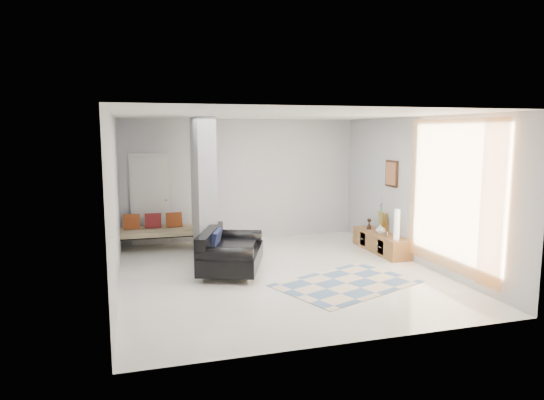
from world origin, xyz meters
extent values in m
plane|color=beige|center=(0.00, 0.00, 0.00)|extent=(6.00, 6.00, 0.00)
plane|color=white|center=(0.00, 0.00, 2.80)|extent=(6.00, 6.00, 0.00)
plane|color=#B3B5B8|center=(0.00, 3.00, 1.40)|extent=(6.00, 0.00, 6.00)
plane|color=#B3B5B8|center=(0.00, -3.00, 1.40)|extent=(6.00, 0.00, 6.00)
plane|color=#B3B5B8|center=(-2.75, 0.00, 1.40)|extent=(0.00, 6.00, 6.00)
plane|color=#B3B5B8|center=(2.75, 0.00, 1.40)|extent=(0.00, 6.00, 6.00)
cube|color=#9BA0A2|center=(-1.10, 1.60, 1.40)|extent=(0.35, 1.20, 2.80)
cube|color=silver|center=(-2.10, 2.96, 1.02)|extent=(0.85, 0.06, 2.04)
plane|color=#FA9C42|center=(2.67, -1.15, 1.45)|extent=(0.00, 2.55, 2.55)
cube|color=#311B0D|center=(2.72, 0.90, 1.65)|extent=(0.04, 0.45, 0.55)
cube|color=brown|center=(2.52, 0.90, 0.20)|extent=(0.45, 1.76, 0.40)
cube|color=#311B0D|center=(2.30, 0.51, 0.20)|extent=(0.02, 0.23, 0.28)
cube|color=#311B0D|center=(2.30, 1.29, 0.20)|extent=(0.02, 0.23, 0.28)
cube|color=gold|center=(2.70, 1.14, 0.60)|extent=(0.09, 0.32, 0.40)
cube|color=silver|center=(2.42, 0.51, 0.46)|extent=(0.04, 0.10, 0.12)
cylinder|color=silver|center=(-1.41, -0.15, 0.05)|extent=(0.05, 0.05, 0.10)
cylinder|color=silver|center=(-0.91, 1.18, 0.05)|extent=(0.05, 0.05, 0.10)
cylinder|color=silver|center=(-0.66, -0.43, 0.05)|extent=(0.05, 0.05, 0.10)
cylinder|color=silver|center=(-0.17, 0.90, 0.05)|extent=(0.05, 0.05, 0.10)
cube|color=black|center=(-0.79, 0.38, 0.25)|extent=(1.51, 1.90, 0.30)
cube|color=black|center=(-1.16, 0.52, 0.58)|extent=(0.77, 1.62, 0.36)
cylinder|color=black|center=(-1.03, -0.29, 0.48)|extent=(0.98, 0.59, 0.28)
cylinder|color=black|center=(-0.54, 1.04, 0.48)|extent=(0.98, 0.59, 0.28)
cube|color=black|center=(-1.05, 0.47, 0.60)|extent=(0.34, 0.62, 0.31)
cylinder|color=black|center=(-2.87, 2.08, 0.20)|extent=(0.04, 0.04, 0.40)
cylinder|color=black|center=(-0.95, 2.03, 0.20)|extent=(0.04, 0.04, 0.40)
cylinder|color=black|center=(-2.85, 2.87, 0.20)|extent=(0.04, 0.04, 0.40)
cylinder|color=black|center=(-0.93, 2.82, 0.20)|extent=(0.04, 0.04, 0.40)
cube|color=#BBB088|center=(-1.90, 2.45, 0.38)|extent=(1.96, 0.87, 0.12)
cube|color=brown|center=(-2.51, 2.62, 0.60)|extent=(0.34, 0.17, 0.33)
cube|color=maroon|center=(-2.06, 2.60, 0.60)|extent=(0.34, 0.17, 0.33)
cube|color=brown|center=(-1.62, 2.59, 0.60)|extent=(0.34, 0.17, 0.33)
cube|color=beige|center=(0.90, -0.90, 0.01)|extent=(2.63, 2.22, 0.01)
cylinder|color=white|center=(2.50, 0.26, 0.70)|extent=(0.11, 0.11, 0.61)
imported|color=silver|center=(2.47, 0.84, 0.50)|extent=(0.22, 0.22, 0.20)
camera|label=1|loc=(-2.48, -8.03, 2.52)|focal=32.00mm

